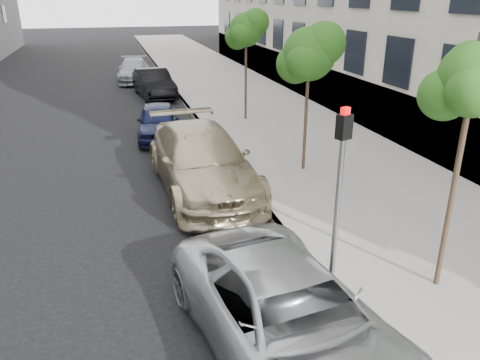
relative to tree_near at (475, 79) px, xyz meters
name	(u,v)px	position (x,y,z in m)	size (l,w,h in m)	color
sidewalk	(220,82)	(1.07, 22.50, -3.92)	(6.40, 72.00, 0.14)	gray
curb	(170,85)	(-2.05, 22.50, -3.92)	(0.15, 72.00, 0.14)	#9E9B93
tree_near	(475,79)	(0.00, 0.00, 0.00)	(1.54, 1.34, 4.62)	#38281C
tree_mid	(310,54)	(0.00, 6.50, -0.34)	(1.84, 1.64, 4.41)	#38281C
tree_far	(247,30)	(0.00, 13.00, -0.12)	(1.72, 1.52, 4.57)	#38281C
signal_pole	(340,180)	(-1.93, 0.58, -1.75)	(0.29, 0.25, 3.37)	#939699
minivan	(289,318)	(-3.37, -0.90, -3.26)	(2.41, 5.23, 1.45)	#B0B2B5
suv	(202,160)	(-3.33, 6.04, -3.11)	(2.44, 6.00, 1.74)	tan
sedan_blue	(158,121)	(-3.95, 11.58, -3.33)	(1.55, 3.86, 1.32)	#101635
sedan_black	(154,83)	(-3.33, 19.38, -3.25)	(1.57, 4.49, 1.48)	black
sedan_rear	(134,70)	(-4.05, 24.63, -3.29)	(1.95, 4.80, 1.39)	gray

